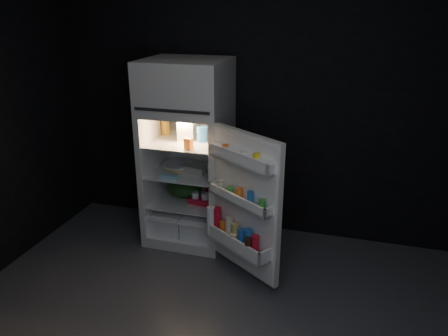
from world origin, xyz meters
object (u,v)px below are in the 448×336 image
(refrigerator, at_px, (188,147))
(milk_jug, at_px, (185,127))
(egg_carton, at_px, (193,170))
(fridge_door, at_px, (242,207))
(yogurt_tray, at_px, (201,201))

(refrigerator, height_order, milk_jug, refrigerator)
(egg_carton, bearing_deg, milk_jug, 150.99)
(milk_jug, bearing_deg, fridge_door, -60.77)
(fridge_door, relative_size, yogurt_tray, 5.25)
(refrigerator, relative_size, egg_carton, 6.96)
(fridge_door, height_order, yogurt_tray, fridge_door)
(milk_jug, xyz_separation_m, egg_carton, (0.10, -0.09, -0.38))
(fridge_door, bearing_deg, egg_carton, 141.22)
(egg_carton, distance_m, yogurt_tray, 0.32)
(yogurt_tray, bearing_deg, fridge_door, -33.47)
(refrigerator, bearing_deg, fridge_door, -40.50)
(fridge_door, xyz_separation_m, yogurt_tray, (-0.53, 0.47, -0.23))
(fridge_door, height_order, egg_carton, fridge_door)
(refrigerator, xyz_separation_m, egg_carton, (0.07, -0.09, -0.19))
(refrigerator, bearing_deg, yogurt_tray, -34.71)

